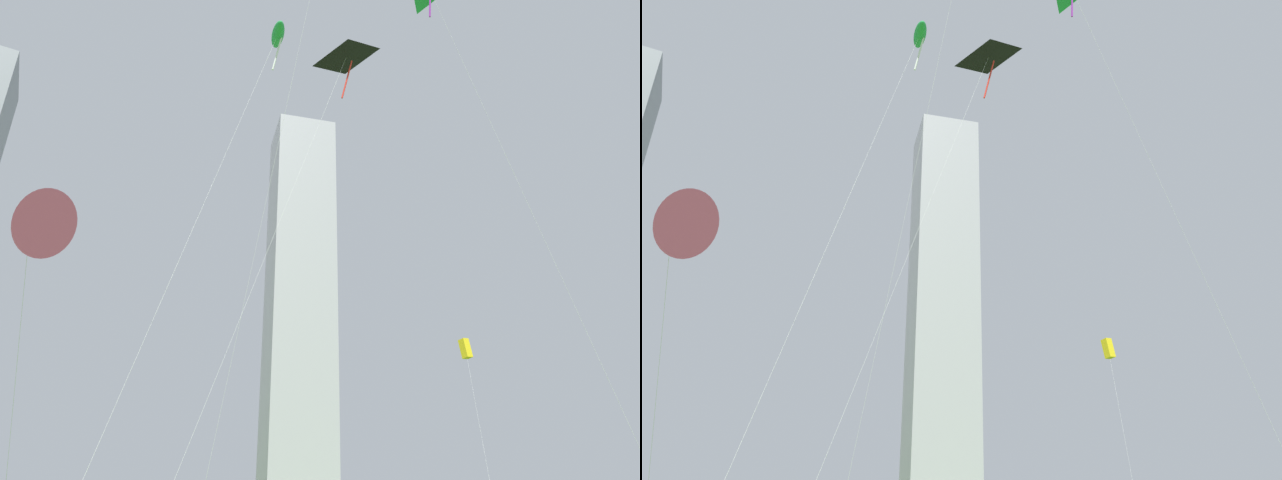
% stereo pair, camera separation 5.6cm
% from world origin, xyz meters
% --- Properties ---
extents(kite_flying_1, '(10.98, 3.40, 27.46)m').
position_xyz_m(kite_flying_1, '(1.78, 8.77, 26.70)').
color(kite_flying_1, silver).
rests_on(kite_flying_1, ground).
extents(kite_flying_3, '(3.65, 10.66, 11.96)m').
position_xyz_m(kite_flying_3, '(-12.97, 6.51, 10.54)').
color(kite_flying_3, silver).
rests_on(kite_flying_3, ground).
extents(kite_flying_4, '(3.14, 4.12, 14.14)m').
position_xyz_m(kite_flying_4, '(21.16, 19.82, 13.26)').
color(kite_flying_4, silver).
rests_on(kite_flying_4, ground).
extents(kite_flying_5, '(8.62, 3.76, 27.32)m').
position_xyz_m(kite_flying_5, '(-2.81, 9.10, 26.47)').
color(kite_flying_5, silver).
rests_on(kite_flying_5, ground).
extents(distant_highrise_1, '(19.52, 19.61, 96.74)m').
position_xyz_m(distant_highrise_1, '(51.04, 101.32, 48.37)').
color(distant_highrise_1, '#A8A8AD').
rests_on(distant_highrise_1, ground).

